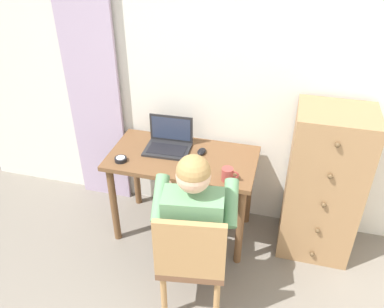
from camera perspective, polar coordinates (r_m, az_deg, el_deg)
The scene contains 10 objects.
wall_back at distance 2.98m, azimuth 7.28°, elevation 10.79°, with size 4.80×0.05×2.50m, color silver.
curtain_panel at distance 3.32m, azimuth -14.14°, elevation 9.70°, with size 0.46×0.03×2.20m, color #B29EBC.
desk at distance 3.03m, azimuth -1.35°, elevation -2.24°, with size 1.11×0.58×0.73m.
dresser at distance 3.05m, azimuth 18.35°, elevation -4.28°, with size 0.52×0.46×1.20m.
chair at distance 2.54m, azimuth -0.07°, elevation -14.63°, with size 0.48×0.46×0.86m.
person_seated at distance 2.54m, azimuth 0.44°, elevation -8.85°, with size 0.59×0.62×1.18m.
laptop at distance 3.04m, azimuth -3.37°, elevation 1.70°, with size 0.35×0.26×0.24m.
computer_mouse at distance 2.99m, azimuth 1.40°, elevation 0.37°, with size 0.06×0.10×0.03m, color black.
desk_clock at distance 2.95m, azimuth -10.22°, elevation -0.75°, with size 0.09×0.09×0.03m.
coffee_mug at distance 2.70m, azimuth 5.16°, elevation -2.93°, with size 0.12×0.08×0.09m.
Camera 1 is at (0.34, -0.54, 2.35)m, focal length 37.09 mm.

